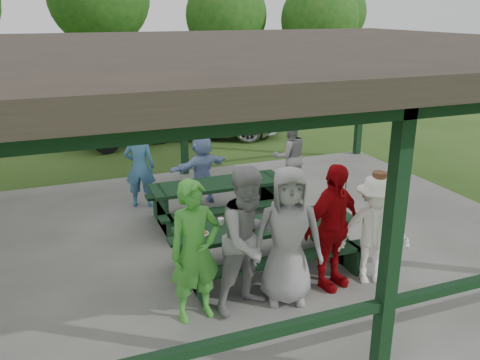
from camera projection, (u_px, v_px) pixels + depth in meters
name	position (u px, v px, depth m)	size (l,w,h in m)	color
ground	(245.00, 241.00, 8.79)	(90.00, 90.00, 0.00)	#2B4B17
concrete_slab	(245.00, 239.00, 8.77)	(10.00, 8.00, 0.10)	slate
pavilion_structure	(245.00, 54.00, 7.77)	(10.60, 8.60, 3.24)	black
picnic_table_near	(266.00, 240.00, 7.49)	(2.69, 1.39, 0.75)	black
picnic_table_far	(218.00, 197.00, 9.24)	(2.43, 1.39, 0.75)	black
table_setting	(265.00, 221.00, 7.42)	(2.45, 0.45, 0.10)	white
contestant_green	(195.00, 251.00, 6.19)	(0.67, 0.44, 1.83)	green
contestant_grey_left	(250.00, 240.00, 6.39)	(0.94, 0.73, 1.93)	#959597
contestant_grey_mid	(288.00, 236.00, 6.57)	(0.91, 0.59, 1.87)	#979799
contestant_red	(333.00, 227.00, 6.92)	(1.05, 0.44, 1.79)	#A3070D
contestant_white_fedora	(374.00, 230.00, 7.06)	(1.16, 0.89, 1.65)	white
spectator_lblue	(202.00, 169.00, 10.04)	(1.33, 0.42, 1.44)	#95B1E7
spectator_blue	(140.00, 167.00, 9.85)	(0.59, 0.39, 1.62)	teal
spectator_grey	(290.00, 156.00, 10.63)	(0.77, 0.60, 1.58)	#949497
pickup_truck	(203.00, 113.00, 16.01)	(2.31, 5.01, 1.39)	silver
farm_trailer	(123.00, 122.00, 14.99)	(3.82, 2.37, 1.33)	#1B3B95
tree_mid	(226.00, 16.00, 20.94)	(3.35, 3.35, 5.23)	#332214
tree_right	(320.00, 19.00, 21.06)	(3.22, 3.22, 5.03)	#332214
tree_far_right	(334.00, 13.00, 26.86)	(3.41, 3.41, 5.32)	#332214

